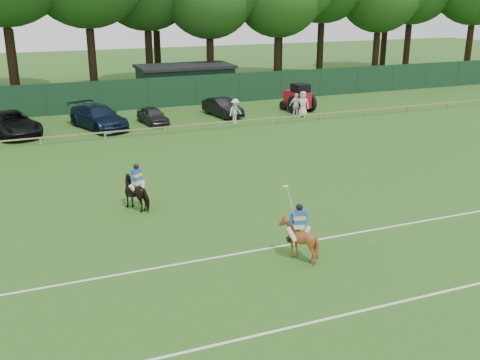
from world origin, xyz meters
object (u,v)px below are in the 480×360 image
horse_dark (138,193)px  spectator_mid (296,105)px  spectator_right (303,104)px  hatch_grey (153,116)px  estate_black (223,107)px  horse_chestnut (298,239)px  sedan_navy (98,117)px  tractor (298,98)px  suv_black (12,124)px  spectator_left (235,111)px  utility_shed (185,82)px

horse_dark → spectator_mid: (15.20, 14.56, 0.20)m
spectator_mid → spectator_right: spectator_right is taller
hatch_grey → estate_black: bearing=-1.0°
horse_chestnut → sedan_navy: 23.69m
sedan_navy → hatch_grey: bearing=-20.6°
horse_chestnut → spectator_mid: (10.92, 21.58, 0.18)m
horse_chestnut → hatch_grey: 23.35m
horse_dark → sedan_navy: 16.40m
tractor → suv_black: bearing=171.7°
sedan_navy → tractor: (15.75, 0.08, 0.25)m
horse_chestnut → tractor: 26.44m
horse_dark → tractor: 23.26m
sedan_navy → spectator_right: (15.15, -1.81, 0.17)m
estate_black → horse_chestnut: bearing=-114.5°
spectator_mid → spectator_right: size_ratio=0.95×
horse_dark → suv_black: suv_black is taller
horse_dark → horse_chestnut: horse_chestnut is taller
spectator_mid → hatch_grey: bearing=164.3°
spectator_mid → spectator_right: bearing=-4.8°
hatch_grey → tractor: tractor is taller
spectator_left → utility_shed: utility_shed is taller
suv_black → utility_shed: utility_shed is taller
sedan_navy → spectator_mid: spectator_mid is taller
spectator_mid → horse_dark: bearing=-142.6°
suv_black → hatch_grey: size_ratio=1.57×
horse_dark → spectator_right: (15.83, 14.58, 0.25)m
spectator_right → tractor: 1.98m
spectator_left → spectator_right: bearing=-21.9°
suv_black → spectator_left: spectator_left is taller
suv_black → estate_black: (15.16, 0.55, -0.10)m
hatch_grey → utility_shed: size_ratio=0.43×
hatch_grey → spectator_right: bearing=-17.0°
horse_dark → spectator_right: bearing=-170.0°
hatch_grey → spectator_mid: size_ratio=1.95×
spectator_mid → tractor: size_ratio=0.64×
hatch_grey → sedan_navy: bearing=171.0°
utility_shed → horse_dark: bearing=-110.9°
horse_chestnut → utility_shed: (5.31, 32.13, 0.79)m
hatch_grey → spectator_right: (11.30, -1.75, 0.36)m
tractor → estate_black: bearing=166.5°
spectator_left → tractor: (6.21, 2.02, 0.17)m
estate_black → utility_shed: 8.14m
spectator_right → tractor: (0.60, 1.89, 0.08)m
hatch_grey → utility_shed: utility_shed is taller
sedan_navy → hatch_grey: size_ratio=1.55×
horse_chestnut → estate_black: 24.77m
spectator_right → utility_shed: utility_shed is taller
horse_dark → suv_black: size_ratio=0.30×
sedan_navy → spectator_mid: (14.53, -1.83, 0.11)m
suv_black → spectator_mid: size_ratio=3.05×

